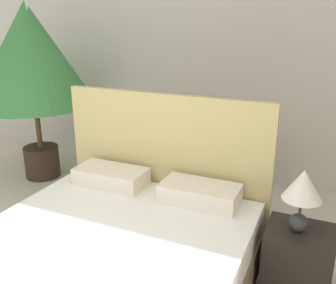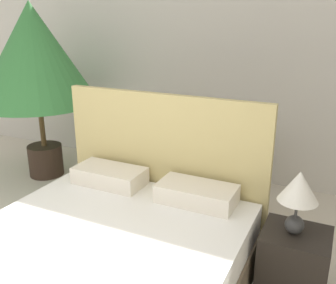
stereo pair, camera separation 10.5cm
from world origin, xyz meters
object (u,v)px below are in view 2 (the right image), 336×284
at_px(potted_palm, 34,57).
at_px(nightstand, 293,263).
at_px(armchair_near_window_left, 135,164).
at_px(bed, 103,264).
at_px(armchair_near_window_right, 211,178).
at_px(table_lamp, 298,192).

bearing_deg(potted_palm, nightstand, -15.76).
xyz_separation_m(armchair_near_window_left, potted_palm, (-1.17, -0.19, 1.17)).
distance_m(bed, nightstand, 1.31).
height_order(armchair_near_window_right, potted_palm, potted_palm).
height_order(armchair_near_window_left, armchair_near_window_right, same).
height_order(potted_palm, table_lamp, potted_palm).
xyz_separation_m(armchair_near_window_left, table_lamp, (1.88, -1.06, 0.51)).
bearing_deg(nightstand, armchair_near_window_left, 151.00).
height_order(armchair_near_window_left, table_lamp, table_lamp).
xyz_separation_m(armchair_near_window_right, table_lamp, (0.95, -1.06, 0.51)).
bearing_deg(armchair_near_window_right, nightstand, -43.52).
height_order(armchair_near_window_left, nightstand, armchair_near_window_left).
height_order(bed, table_lamp, bed).
relative_size(armchair_near_window_right, nightstand, 1.84).
xyz_separation_m(armchair_near_window_right, nightstand, (0.98, -1.05, -0.04)).
bearing_deg(bed, armchair_near_window_right, 84.65).
relative_size(armchair_near_window_left, potted_palm, 0.43).
height_order(bed, potted_palm, potted_palm).
relative_size(bed, table_lamp, 4.42).
height_order(bed, nightstand, bed).
bearing_deg(armchair_near_window_left, potted_palm, -172.79).
height_order(bed, armchair_near_window_left, bed).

